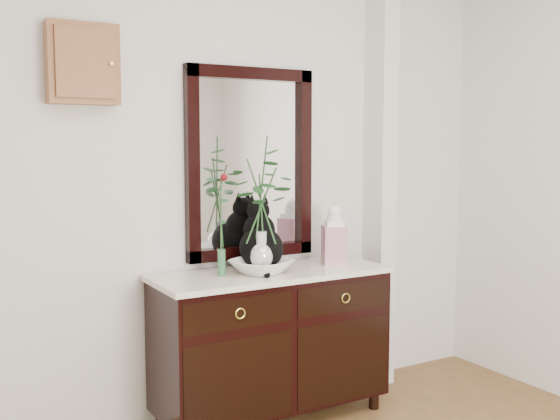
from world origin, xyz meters
TOP-DOWN VIEW (x-y plane):
  - wall_back at (0.00, 1.98)m, footprint 3.60×0.04m
  - pilaster at (1.00, 1.90)m, footprint 0.12×0.20m
  - sideboard at (0.10, 1.73)m, footprint 1.33×0.52m
  - wall_mirror at (0.10, 1.97)m, footprint 0.80×0.06m
  - key_cabinet at (-0.85, 1.94)m, footprint 0.35×0.10m
  - cat at (0.08, 1.81)m, footprint 0.37×0.41m
  - lotus_bowl at (0.02, 1.69)m, footprint 0.41×0.41m
  - vase_branches at (0.02, 1.69)m, footprint 0.47×0.47m
  - bud_vase_rose at (-0.20, 1.74)m, footprint 0.09×0.09m
  - ginger_jar at (0.53, 1.73)m, footprint 0.17×0.17m

SIDE VIEW (x-z plane):
  - sideboard at x=0.10m, z-range 0.06..0.88m
  - lotus_bowl at x=0.02m, z-range 0.85..0.93m
  - ginger_jar at x=0.53m, z-range 0.85..1.21m
  - cat at x=0.08m, z-range 0.85..1.25m
  - bud_vase_rose at x=-0.20m, z-range 0.85..1.41m
  - vase_branches at x=0.02m, z-range 0.87..1.61m
  - wall_back at x=0.00m, z-range 0.00..2.70m
  - pilaster at x=1.00m, z-range 0.00..2.70m
  - wall_mirror at x=0.10m, z-range 0.89..1.99m
  - key_cabinet at x=-0.85m, z-range 1.75..2.15m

